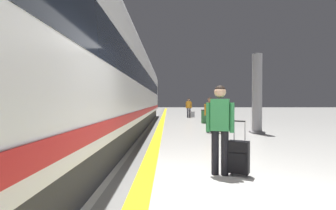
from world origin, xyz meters
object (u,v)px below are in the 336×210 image
(rolling_suitcase_foreground, at_px, (238,157))
(passenger_mid, at_px, (188,106))
(platform_pillar, at_px, (256,95))
(passenger_near, at_px, (209,112))
(suitcase_near, at_px, (217,126))
(traveller_foreground, at_px, (219,123))
(high_speed_train, at_px, (117,80))
(waste_bin, at_px, (204,116))
(suitcase_mid, at_px, (192,114))

(rolling_suitcase_foreground, xyz_separation_m, passenger_mid, (0.51, 17.65, 0.65))
(platform_pillar, bearing_deg, passenger_near, 171.88)
(suitcase_near, bearing_deg, traveller_foreground, -101.02)
(passenger_near, bearing_deg, traveller_foreground, -97.95)
(traveller_foreground, bearing_deg, high_speed_train, 115.29)
(high_speed_train, bearing_deg, waste_bin, 40.80)
(traveller_foreground, bearing_deg, passenger_near, 82.05)
(traveller_foreground, xyz_separation_m, passenger_near, (0.93, 6.69, -0.06))
(traveller_foreground, relative_size, rolling_suitcase_foreground, 1.64)
(waste_bin, bearing_deg, rolling_suitcase_foreground, -95.22)
(passenger_near, bearing_deg, waste_bin, 84.41)
(passenger_mid, relative_size, suitcase_mid, 3.15)
(suitcase_near, relative_size, waste_bin, 1.13)
(high_speed_train, bearing_deg, passenger_mid, 66.63)
(platform_pillar, xyz_separation_m, waste_bin, (-1.59, 5.32, -1.27))
(high_speed_train, distance_m, suitcase_near, 5.33)
(high_speed_train, relative_size, suitcase_near, 26.17)
(passenger_mid, bearing_deg, waste_bin, -84.50)
(traveller_foreground, xyz_separation_m, suitcase_mid, (1.18, 17.45, -0.71))
(high_speed_train, bearing_deg, passenger_near, -9.63)
(passenger_mid, bearing_deg, suitcase_mid, -22.04)
(traveller_foreground, distance_m, waste_bin, 11.81)
(rolling_suitcase_foreground, relative_size, waste_bin, 1.17)
(high_speed_train, height_order, suitcase_near, high_speed_train)
(passenger_mid, height_order, platform_pillar, platform_pillar)
(suitcase_mid, bearing_deg, platform_pillar, -80.55)
(rolling_suitcase_foreground, bearing_deg, traveller_foreground, 168.01)
(high_speed_train, relative_size, passenger_near, 16.25)
(suitcase_near, distance_m, waste_bin, 5.28)
(passenger_near, xyz_separation_m, suitcase_near, (0.32, -0.25, -0.61))
(rolling_suitcase_foreground, height_order, suitcase_near, rolling_suitcase_foreground)
(waste_bin, bearing_deg, suitcase_mid, 92.44)
(traveller_foreground, bearing_deg, passenger_mid, 87.20)
(rolling_suitcase_foreground, distance_m, passenger_mid, 17.67)
(traveller_foreground, height_order, waste_bin, traveller_foreground)
(rolling_suitcase_foreground, relative_size, passenger_near, 0.64)
(rolling_suitcase_foreground, bearing_deg, passenger_near, 85.05)
(passenger_mid, xyz_separation_m, suitcase_mid, (0.32, -0.13, -0.72))
(traveller_foreground, distance_m, platform_pillar, 7.11)
(passenger_mid, distance_m, platform_pillar, 11.41)
(rolling_suitcase_foreground, bearing_deg, suitcase_mid, 87.28)
(suitcase_mid, bearing_deg, traveller_foreground, -93.87)
(waste_bin, bearing_deg, passenger_mid, 95.50)
(traveller_foreground, distance_m, passenger_mid, 17.60)
(passenger_near, relative_size, passenger_mid, 0.94)
(suitcase_near, bearing_deg, rolling_suitcase_foreground, -97.92)
(passenger_near, distance_m, waste_bin, 5.07)
(suitcase_near, xyz_separation_m, suitcase_mid, (-0.07, 11.01, -0.04))
(high_speed_train, bearing_deg, traveller_foreground, -64.71)
(suitcase_near, height_order, passenger_mid, passenger_mid)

